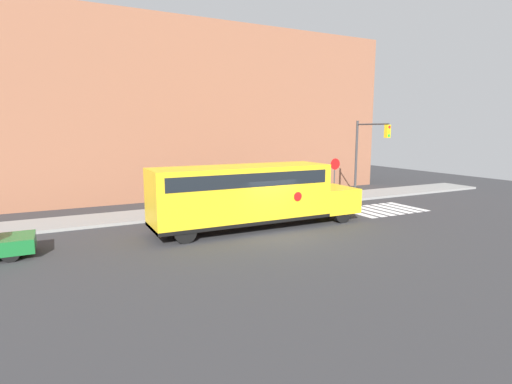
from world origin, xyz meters
name	(u,v)px	position (x,y,z in m)	size (l,w,h in m)	color
ground_plane	(275,234)	(0.00, 0.00, 0.00)	(60.00, 60.00, 0.00)	#333335
sidewalk_strip	(223,208)	(0.00, 6.50, 0.07)	(44.00, 3.00, 0.15)	gray
building_backdrop	(188,111)	(0.00, 13.00, 6.18)	(32.00, 4.00, 12.36)	#935B42
crosswalk_stripes	(383,210)	(8.75, 2.00, 0.00)	(4.70, 3.20, 0.01)	white
school_bus	(250,193)	(-0.59, 1.47, 1.78)	(10.88, 2.57, 3.13)	yellow
stop_sign	(335,173)	(7.90, 5.72, 1.97)	(0.76, 0.10, 2.93)	#38383A
traffic_light	(366,149)	(9.46, 4.47, 3.59)	(0.28, 3.00, 5.45)	#38383A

